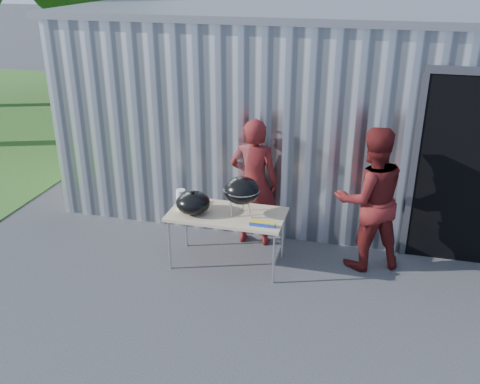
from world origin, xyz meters
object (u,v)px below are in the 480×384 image
(kettle_grill, at_px, (242,185))
(person_cook, at_px, (254,183))
(folding_table, at_px, (227,216))
(person_bystander, at_px, (370,199))

(kettle_grill, xyz_separation_m, person_cook, (-0.00, 0.70, -0.25))
(folding_table, relative_size, person_cook, 0.82)
(person_bystander, bearing_deg, folding_table, -8.81)
(kettle_grill, bearing_deg, person_cook, 90.03)
(person_cook, bearing_deg, folding_table, 72.27)
(person_cook, xyz_separation_m, person_bystander, (1.57, -0.24, 0.04))
(person_cook, relative_size, person_bystander, 0.96)
(folding_table, distance_m, person_bystander, 1.84)
(folding_table, height_order, person_cook, person_cook)
(kettle_grill, height_order, person_cook, person_cook)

